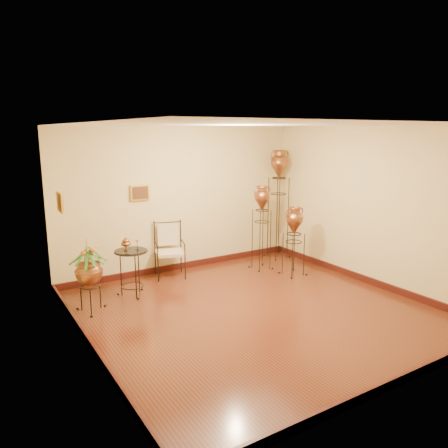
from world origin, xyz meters
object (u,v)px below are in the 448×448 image
amphora_mid (262,227)px  side_table (132,272)px  armchair (170,250)px  planter_urn (89,270)px  amphora_tall (278,203)px

amphora_mid → side_table: bearing=-179.2°
amphora_mid → armchair: (-1.78, 0.48, -0.34)m
planter_urn → side_table: (0.78, 0.33, -0.26)m
amphora_mid → planter_urn: amphora_mid is taller
planter_urn → armchair: (1.72, 0.85, -0.15)m
armchair → planter_urn: bearing=-136.9°
amphora_mid → side_table: (-2.71, -0.04, -0.45)m
amphora_tall → amphora_mid: amphora_tall is taller
planter_urn → side_table: size_ratio=1.21×
amphora_mid → planter_urn: (-3.49, -0.37, -0.19)m
armchair → side_table: (-0.94, -0.52, -0.11)m
amphora_mid → amphora_tall: bearing=31.5°
armchair → side_table: armchair is taller
amphora_tall → side_table: bearing=-171.4°
side_table → planter_urn: bearing=-157.3°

